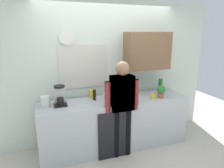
# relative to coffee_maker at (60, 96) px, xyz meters

# --- Properties ---
(ground_plane) EXTENTS (8.00, 8.00, 0.00)m
(ground_plane) POSITION_rel_coffee_maker_xyz_m (0.92, -0.35, -1.04)
(ground_plane) COLOR beige
(kitchen_counter) EXTENTS (2.60, 0.64, 0.89)m
(kitchen_counter) POSITION_rel_coffee_maker_xyz_m (0.92, -0.05, -0.59)
(kitchen_counter) COLOR #B2B7BC
(kitchen_counter) RESTS_ON ground_plane
(dishwasher_panel) EXTENTS (0.56, 0.02, 0.80)m
(dishwasher_panel) POSITION_rel_coffee_maker_xyz_m (0.80, -0.39, -0.64)
(dishwasher_panel) COLOR black
(dishwasher_panel) RESTS_ON ground_plane
(back_wall_assembly) EXTENTS (4.20, 0.42, 2.60)m
(back_wall_assembly) POSITION_rel_coffee_maker_xyz_m (1.01, 0.35, 0.32)
(back_wall_assembly) COLOR silver
(back_wall_assembly) RESTS_ON ground_plane
(coffee_maker) EXTENTS (0.20, 0.20, 0.33)m
(coffee_maker) POSITION_rel_coffee_maker_xyz_m (0.00, 0.00, 0.00)
(coffee_maker) COLOR black
(coffee_maker) RESTS_ON kitchen_counter
(bottle_olive_oil) EXTENTS (0.06, 0.06, 0.25)m
(bottle_olive_oil) POSITION_rel_coffee_maker_xyz_m (0.97, -0.07, -0.02)
(bottle_olive_oil) COLOR olive
(bottle_olive_oil) RESTS_ON kitchen_counter
(bottle_dark_sauce) EXTENTS (0.06, 0.06, 0.18)m
(bottle_dark_sauce) POSITION_rel_coffee_maker_xyz_m (0.58, 0.06, -0.06)
(bottle_dark_sauce) COLOR black
(bottle_dark_sauce) RESTS_ON kitchen_counter
(bottle_green_wine) EXTENTS (0.07, 0.07, 0.30)m
(bottle_green_wine) POSITION_rel_coffee_maker_xyz_m (1.82, -0.04, 0.00)
(bottle_green_wine) COLOR #195923
(bottle_green_wine) RESTS_ON kitchen_counter
(cup_yellow_cup) EXTENTS (0.07, 0.07, 0.08)m
(cup_yellow_cup) POSITION_rel_coffee_maker_xyz_m (1.58, -0.21, -0.10)
(cup_yellow_cup) COLOR yellow
(cup_yellow_cup) RESTS_ON kitchen_counter
(mixing_bowl) EXTENTS (0.22, 0.22, 0.08)m
(mixing_bowl) POSITION_rel_coffee_maker_xyz_m (0.86, 0.06, -0.11)
(mixing_bowl) COLOR white
(mixing_bowl) RESTS_ON kitchen_counter
(potted_plant) EXTENTS (0.15, 0.15, 0.23)m
(potted_plant) POSITION_rel_coffee_maker_xyz_m (1.72, -0.22, -0.01)
(potted_plant) COLOR #9E5638
(potted_plant) RESTS_ON kitchen_counter
(dish_soap) EXTENTS (0.06, 0.06, 0.18)m
(dish_soap) POSITION_rel_coffee_maker_xyz_m (0.56, 0.17, -0.07)
(dish_soap) COLOR yellow
(dish_soap) RESTS_ON kitchen_counter
(storage_canister) EXTENTS (0.14, 0.14, 0.17)m
(storage_canister) POSITION_rel_coffee_maker_xyz_m (-0.22, 0.00, -0.06)
(storage_canister) COLOR silver
(storage_canister) RESTS_ON kitchen_counter
(person_at_sink) EXTENTS (0.57, 0.22, 1.60)m
(person_at_sink) POSITION_rel_coffee_maker_xyz_m (0.92, -0.35, -0.09)
(person_at_sink) COLOR black
(person_at_sink) RESTS_ON ground_plane
(person_guest) EXTENTS (0.57, 0.22, 1.60)m
(person_guest) POSITION_rel_coffee_maker_xyz_m (0.92, -0.35, -0.09)
(person_guest) COLOR black
(person_guest) RESTS_ON ground_plane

